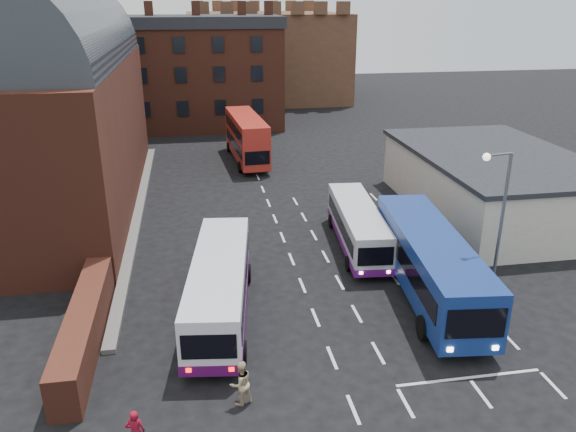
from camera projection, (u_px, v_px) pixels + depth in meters
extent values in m
plane|color=black|center=(328.00, 347.00, 24.08)|extent=(180.00, 180.00, 0.00)
cube|color=#602B1E|center=(42.00, 136.00, 39.10)|extent=(12.00, 28.00, 10.00)
cylinder|color=#1E2328|center=(30.00, 62.00, 37.28)|extent=(12.00, 26.00, 12.00)
cube|color=#602B1E|center=(85.00, 326.00, 23.98)|extent=(1.20, 10.00, 1.80)
cube|color=beige|center=(493.00, 185.00, 38.59)|extent=(10.00, 16.00, 4.00)
cube|color=#282B30|center=(497.00, 155.00, 37.83)|extent=(10.40, 16.40, 0.30)
cube|color=brown|center=(182.00, 78.00, 63.38)|extent=(22.00, 10.00, 11.00)
cube|color=brown|center=(264.00, 55.00, 83.47)|extent=(22.00, 22.00, 12.00)
cube|color=silver|center=(220.00, 284.00, 25.90)|extent=(3.75, 10.74, 2.39)
cube|color=black|center=(219.00, 281.00, 25.85)|extent=(3.65, 9.56, 0.86)
cylinder|color=black|center=(202.00, 274.00, 29.41)|extent=(0.39, 0.98, 0.96)
cylinder|color=black|center=(185.00, 354.00, 22.82)|extent=(0.39, 0.98, 0.96)
cylinder|color=black|center=(248.00, 273.00, 29.49)|extent=(0.39, 0.98, 0.96)
cylinder|color=black|center=(243.00, 352.00, 22.91)|extent=(0.39, 0.98, 0.96)
cube|color=silver|center=(358.00, 224.00, 33.14)|extent=(2.97, 9.51, 2.13)
cube|color=black|center=(358.00, 222.00, 33.09)|extent=(2.92, 8.32, 0.77)
cylinder|color=black|center=(386.00, 262.00, 30.84)|extent=(0.31, 0.87, 0.85)
cylinder|color=black|center=(363.00, 220.00, 36.69)|extent=(0.31, 0.87, 0.85)
cylinder|color=black|center=(348.00, 263.00, 30.68)|extent=(0.31, 0.87, 0.85)
cylinder|color=black|center=(331.00, 221.00, 36.53)|extent=(0.31, 0.87, 0.85)
cube|color=navy|center=(430.00, 261.00, 27.61)|extent=(4.01, 12.21, 2.72)
cube|color=black|center=(430.00, 258.00, 27.55)|extent=(3.94, 11.02, 0.98)
cylinder|color=black|center=(484.00, 326.00, 24.64)|extent=(0.42, 1.12, 1.09)
cylinder|color=black|center=(429.00, 249.00, 32.14)|extent=(0.42, 1.12, 1.09)
cylinder|color=black|center=(423.00, 328.00, 24.48)|extent=(0.42, 1.12, 1.09)
cylinder|color=black|center=(382.00, 250.00, 31.98)|extent=(0.42, 1.12, 1.09)
cube|color=red|center=(247.00, 137.00, 50.60)|extent=(3.04, 10.51, 3.68)
cube|color=black|center=(247.00, 142.00, 50.79)|extent=(3.02, 9.31, 0.85)
cylinder|color=black|center=(267.00, 165.00, 48.54)|extent=(0.33, 0.96, 0.94)
cylinder|color=black|center=(253.00, 146.00, 54.86)|extent=(0.33, 0.96, 0.94)
cylinder|color=black|center=(240.00, 167.00, 48.02)|extent=(0.33, 0.96, 0.94)
cylinder|color=black|center=(229.00, 147.00, 54.34)|extent=(0.33, 0.96, 0.94)
cylinder|color=slate|center=(500.00, 233.00, 25.97)|extent=(0.15, 0.15, 7.63)
cylinder|color=slate|center=(499.00, 154.00, 24.37)|extent=(1.33, 0.35, 0.10)
sphere|color=#FFF2CC|center=(487.00, 157.00, 24.17)|extent=(0.34, 0.34, 0.34)
imported|color=maroon|center=(136.00, 432.00, 18.17)|extent=(0.63, 0.42, 1.70)
imported|color=tan|center=(241.00, 383.00, 20.42)|extent=(1.06, 0.97, 1.78)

